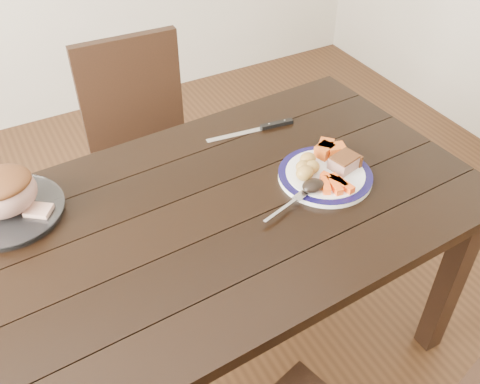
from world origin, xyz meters
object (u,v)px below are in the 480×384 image
serving_platter (9,212)px  carving_knife (266,127)px  chair_far (144,141)px  dinner_plate (325,176)px  fork (289,205)px  roast_joint (2,194)px  dining_table (213,233)px  pork_slice (344,163)px

serving_platter → carving_knife: bearing=1.9°
chair_far → dinner_plate: size_ratio=3.21×
dinner_plate → fork: fork is taller
serving_platter → roast_joint: roast_joint is taller
serving_platter → fork: fork is taller
dinner_plate → dining_table: bearing=174.7°
serving_platter → pork_slice: 1.00m
roast_joint → carving_knife: roast_joint is taller
chair_far → carving_knife: chair_far is taller
serving_platter → carving_knife: serving_platter is taller
chair_far → roast_joint: bearing=42.8°
chair_far → serving_platter: size_ratio=3.06×
roast_joint → dining_table: bearing=-26.8°
pork_slice → carving_knife: 0.34m
serving_platter → roast_joint: size_ratio=1.60×
fork → dinner_plate: bearing=5.0°
carving_knife → dinner_plate: bearing=-80.3°
fork → roast_joint: size_ratio=0.92×
chair_far → pork_slice: 0.91m
dinner_plate → roast_joint: 0.94m
dining_table → roast_joint: size_ratio=8.67×
dining_table → serving_platter: 0.59m
pork_slice → roast_joint: (-0.95, 0.30, 0.04)m
serving_platter → roast_joint: (0.00, 0.00, 0.07)m
roast_joint → fork: bearing=-27.3°
serving_platter → carving_knife: (0.87, 0.03, -0.00)m
chair_far → pork_slice: (0.39, -0.78, 0.27)m
dining_table → chair_far: bearing=86.4°
dinner_plate → fork: size_ratio=1.65×
dinner_plate → carving_knife: (-0.02, 0.32, -0.00)m
dinner_plate → carving_knife: size_ratio=0.91×
chair_far → roast_joint: 0.80m
chair_far → roast_joint: (-0.56, -0.48, 0.30)m
dinner_plate → fork: (-0.18, -0.07, 0.01)m
dining_table → dinner_plate: bearing=-5.3°
dinner_plate → pork_slice: 0.07m
chair_far → roast_joint: chair_far is taller
fork → roast_joint: 0.80m
chair_far → roast_joint: size_ratio=4.89×
fork → dining_table: bearing=134.9°
pork_slice → roast_joint: bearing=162.5°
chair_far → pork_slice: bearing=119.1°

